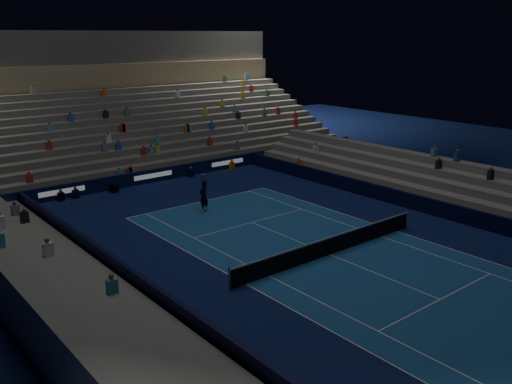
% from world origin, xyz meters
% --- Properties ---
extents(ground, '(90.00, 90.00, 0.00)m').
position_xyz_m(ground, '(0.00, 0.00, 0.00)').
color(ground, '#0B1746').
rests_on(ground, ground).
extents(court_surface, '(10.97, 23.77, 0.01)m').
position_xyz_m(court_surface, '(0.00, 0.00, 0.01)').
color(court_surface, '#1A4F90').
rests_on(court_surface, ground).
extents(sponsor_barrier_far, '(44.00, 0.25, 1.00)m').
position_xyz_m(sponsor_barrier_far, '(0.00, 18.50, 0.50)').
color(sponsor_barrier_far, '#081133').
rests_on(sponsor_barrier_far, ground).
extents(sponsor_barrier_east, '(0.25, 37.00, 1.00)m').
position_xyz_m(sponsor_barrier_east, '(9.70, 0.00, 0.50)').
color(sponsor_barrier_east, black).
rests_on(sponsor_barrier_east, ground).
extents(sponsor_barrier_west, '(0.25, 37.00, 1.00)m').
position_xyz_m(sponsor_barrier_west, '(-9.70, 0.00, 0.50)').
color(sponsor_barrier_west, black).
rests_on(sponsor_barrier_west, ground).
extents(grandstand_main, '(44.00, 15.20, 11.20)m').
position_xyz_m(grandstand_main, '(0.00, 27.90, 3.38)').
color(grandstand_main, '#605F5B').
rests_on(grandstand_main, ground).
extents(grandstand_east, '(5.00, 37.00, 2.50)m').
position_xyz_m(grandstand_east, '(13.17, 0.00, 0.92)').
color(grandstand_east, slate).
rests_on(grandstand_east, ground).
extents(grandstand_west, '(5.00, 37.00, 2.50)m').
position_xyz_m(grandstand_west, '(-13.17, 0.00, 0.92)').
color(grandstand_west, slate).
rests_on(grandstand_west, ground).
extents(tennis_net, '(12.90, 0.10, 1.10)m').
position_xyz_m(tennis_net, '(0.00, 0.00, 0.50)').
color(tennis_net, '#B2B2B7').
rests_on(tennis_net, ground).
extents(tennis_player, '(0.87, 0.73, 2.04)m').
position_xyz_m(tennis_player, '(-0.96, 10.08, 1.02)').
color(tennis_player, black).
rests_on(tennis_player, ground).
extents(broadcast_camera, '(0.62, 0.98, 0.61)m').
position_xyz_m(broadcast_camera, '(-3.49, 17.76, 0.31)').
color(broadcast_camera, black).
rests_on(broadcast_camera, ground).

